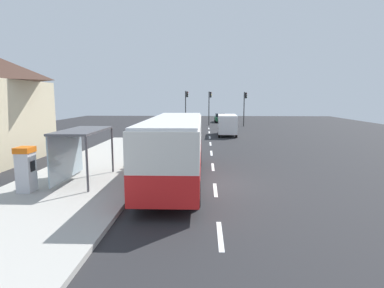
# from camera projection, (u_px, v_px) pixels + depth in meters

# --- Properties ---
(ground_plane) EXTENTS (56.00, 92.00, 0.04)m
(ground_plane) POSITION_uv_depth(u_px,v_px,m) (208.00, 144.00, 29.79)
(ground_plane) COLOR #262628
(sidewalk_platform) EXTENTS (6.20, 30.00, 0.18)m
(sidewalk_platform) POSITION_uv_depth(u_px,v_px,m) (94.00, 172.00, 18.16)
(sidewalk_platform) COLOR #ADAAA3
(sidewalk_platform) RESTS_ON ground
(lane_stripe_seg_0) EXTENTS (0.16, 2.20, 0.01)m
(lane_stripe_seg_0) POSITION_uv_depth(u_px,v_px,m) (220.00, 236.00, 9.99)
(lane_stripe_seg_0) COLOR silver
(lane_stripe_seg_0) RESTS_ON ground
(lane_stripe_seg_1) EXTENTS (0.16, 2.20, 0.01)m
(lane_stripe_seg_1) POSITION_uv_depth(u_px,v_px,m) (215.00, 190.00, 14.94)
(lane_stripe_seg_1) COLOR silver
(lane_stripe_seg_1) RESTS_ON ground
(lane_stripe_seg_2) EXTENTS (0.16, 2.20, 0.01)m
(lane_stripe_seg_2) POSITION_uv_depth(u_px,v_px,m) (213.00, 167.00, 19.88)
(lane_stripe_seg_2) COLOR silver
(lane_stripe_seg_2) RESTS_ON ground
(lane_stripe_seg_3) EXTENTS (0.16, 2.20, 0.01)m
(lane_stripe_seg_3) POSITION_uv_depth(u_px,v_px,m) (211.00, 153.00, 24.83)
(lane_stripe_seg_3) COLOR silver
(lane_stripe_seg_3) RESTS_ON ground
(lane_stripe_seg_4) EXTENTS (0.16, 2.20, 0.01)m
(lane_stripe_seg_4) POSITION_uv_depth(u_px,v_px,m) (210.00, 144.00, 29.77)
(lane_stripe_seg_4) COLOR silver
(lane_stripe_seg_4) RESTS_ON ground
(lane_stripe_seg_5) EXTENTS (0.16, 2.20, 0.01)m
(lane_stripe_seg_5) POSITION_uv_depth(u_px,v_px,m) (210.00, 137.00, 34.72)
(lane_stripe_seg_5) COLOR silver
(lane_stripe_seg_5) RESTS_ON ground
(lane_stripe_seg_6) EXTENTS (0.16, 2.20, 0.01)m
(lane_stripe_seg_6) POSITION_uv_depth(u_px,v_px,m) (209.00, 132.00, 39.67)
(lane_stripe_seg_6) COLOR silver
(lane_stripe_seg_6) RESTS_ON ground
(lane_stripe_seg_7) EXTENTS (0.16, 2.20, 0.01)m
(lane_stripe_seg_7) POSITION_uv_depth(u_px,v_px,m) (209.00, 129.00, 44.61)
(lane_stripe_seg_7) COLOR silver
(lane_stripe_seg_7) RESTS_ON ground
(bus) EXTENTS (2.62, 11.03, 3.21)m
(bus) POSITION_uv_depth(u_px,v_px,m) (175.00, 146.00, 16.16)
(bus) COLOR red
(bus) RESTS_ON ground
(white_van) EXTENTS (2.16, 5.26, 2.30)m
(white_van) POSITION_uv_depth(u_px,v_px,m) (227.00, 123.00, 36.29)
(white_van) COLOR white
(white_van) RESTS_ON ground
(sedan_near) EXTENTS (1.94, 4.45, 1.52)m
(sedan_near) POSITION_uv_depth(u_px,v_px,m) (220.00, 118.00, 55.91)
(sedan_near) COLOR #195933
(sedan_near) RESTS_ON ground
(ticket_machine) EXTENTS (0.66, 0.76, 1.94)m
(ticket_machine) POSITION_uv_depth(u_px,v_px,m) (26.00, 169.00, 13.95)
(ticket_machine) COLOR silver
(ticket_machine) RESTS_ON sidewalk_platform
(recycling_bin_red) EXTENTS (0.52, 0.52, 0.95)m
(recycling_bin_red) POSITION_uv_depth(u_px,v_px,m) (134.00, 161.00, 18.28)
(recycling_bin_red) COLOR red
(recycling_bin_red) RESTS_ON sidewalk_platform
(recycling_bin_yellow) EXTENTS (0.52, 0.52, 0.95)m
(recycling_bin_yellow) POSITION_uv_depth(u_px,v_px,m) (137.00, 159.00, 18.97)
(recycling_bin_yellow) COLOR yellow
(recycling_bin_yellow) RESTS_ON sidewalk_platform
(recycling_bin_orange) EXTENTS (0.52, 0.52, 0.95)m
(recycling_bin_orange) POSITION_uv_depth(u_px,v_px,m) (139.00, 157.00, 19.66)
(recycling_bin_orange) COLOR orange
(recycling_bin_orange) RESTS_ON sidewalk_platform
(traffic_light_near_side) EXTENTS (0.49, 0.28, 5.01)m
(traffic_light_near_side) POSITION_uv_depth(u_px,v_px,m) (245.00, 104.00, 47.50)
(traffic_light_near_side) COLOR #2D2D2D
(traffic_light_near_side) RESTS_ON ground
(traffic_light_far_side) EXTENTS (0.49, 0.28, 5.18)m
(traffic_light_far_side) POSITION_uv_depth(u_px,v_px,m) (186.00, 103.00, 48.63)
(traffic_light_far_side) COLOR #2D2D2D
(traffic_light_far_side) RESTS_ON ground
(traffic_light_median) EXTENTS (0.49, 0.28, 5.11)m
(traffic_light_median) POSITION_uv_depth(u_px,v_px,m) (210.00, 103.00, 49.28)
(traffic_light_median) COLOR #2D2D2D
(traffic_light_median) RESTS_ON ground
(bus_shelter) EXTENTS (1.80, 4.00, 2.50)m
(bus_shelter) POSITION_uv_depth(u_px,v_px,m) (77.00, 142.00, 15.70)
(bus_shelter) COLOR #4C4C51
(bus_shelter) RESTS_ON sidewalk_platform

